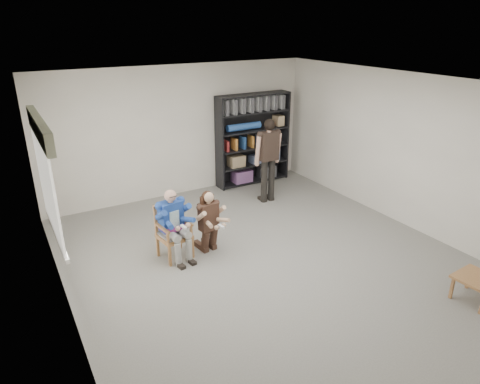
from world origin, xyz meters
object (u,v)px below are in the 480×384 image
armchair (174,232)px  kneeling_woman (210,222)px  bookshelf (253,139)px  standing_man (268,161)px  side_table (475,289)px  seated_man (174,224)px

armchair → kneeling_woman: (0.58, -0.12, 0.09)m
bookshelf → standing_man: (-0.34, -1.16, -0.16)m
side_table → seated_man: bearing=134.6°
seated_man → standing_man: 2.89m
seated_man → standing_man: size_ratio=0.67×
kneeling_woman → standing_man: bearing=25.4°
seated_man → standing_man: standing_man is taller
seated_man → bookshelf: bearing=31.0°
kneeling_woman → standing_man: size_ratio=0.61×
armchair → seated_man: (0.00, 0.00, 0.14)m
bookshelf → side_table: bookshelf is taller
armchair → seated_man: size_ratio=0.77×
armchair → bookshelf: (2.95, 2.37, 0.59)m
armchair → seated_man: bearing=0.0°
standing_man → seated_man: bearing=-153.4°
armchair → kneeling_woman: size_ratio=0.84×
kneeling_woman → seated_man: bearing=160.5°
armchair → kneeling_woman: 0.60m
armchair → side_table: armchair is taller
standing_man → side_table: bearing=-81.4°
standing_man → side_table: standing_man is taller
bookshelf → standing_man: 1.22m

